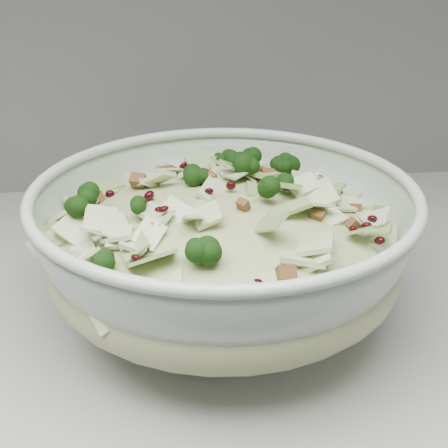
% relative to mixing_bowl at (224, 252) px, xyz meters
% --- Properties ---
extents(mixing_bowl, '(0.45, 0.45, 0.15)m').
position_rel_mixing_bowl_xyz_m(mixing_bowl, '(0.00, 0.00, 0.00)').
color(mixing_bowl, silver).
rests_on(mixing_bowl, counter).
extents(salad, '(0.44, 0.44, 0.15)m').
position_rel_mixing_bowl_xyz_m(salad, '(-0.00, -0.00, 0.02)').
color(salad, '#BDCA8A').
rests_on(salad, mixing_bowl).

